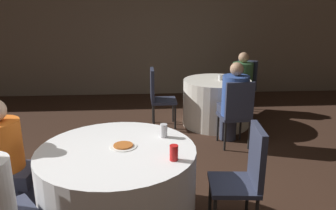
% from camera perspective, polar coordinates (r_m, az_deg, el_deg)
% --- Properties ---
extents(wall_back, '(16.00, 0.06, 2.80)m').
position_cam_1_polar(wall_back, '(7.18, -5.41, 12.87)').
color(wall_back, '#7A6B5B').
rests_on(wall_back, ground_plane).
extents(table_near, '(1.32, 1.32, 0.75)m').
position_cam_1_polar(table_near, '(2.93, -8.61, -14.24)').
color(table_near, white).
rests_on(table_near, ground_plane).
extents(table_far, '(1.09, 1.09, 0.75)m').
position_cam_1_polar(table_far, '(5.41, 8.40, 0.45)').
color(table_far, white).
rests_on(table_far, ground_plane).
extents(chair_near_east, '(0.44, 0.43, 0.95)m').
position_cam_1_polar(chair_near_east, '(2.87, 13.41, -11.16)').
color(chair_near_east, '#2D3347').
rests_on(chair_near_east, ground_plane).
extents(chair_far_south, '(0.43, 0.43, 0.95)m').
position_cam_1_polar(chair_far_south, '(4.49, 11.92, -0.77)').
color(chair_far_south, '#2D3347').
rests_on(chair_far_south, ground_plane).
extents(chair_far_northeast, '(0.57, 0.57, 0.95)m').
position_cam_1_polar(chair_far_northeast, '(6.18, 13.19, 3.95)').
color(chair_far_northeast, '#2D3347').
rests_on(chair_far_northeast, ground_plane).
extents(chair_far_west, '(0.41, 0.41, 0.95)m').
position_cam_1_polar(chair_far_west, '(5.23, -1.84, 2.09)').
color(chair_far_west, '#2D3347').
rests_on(chair_far_west, ground_plane).
extents(person_green_jacket, '(0.49, 0.50, 1.11)m').
position_cam_1_polar(person_green_jacket, '(6.04, 12.49, 3.85)').
color(person_green_jacket, black).
rests_on(person_green_jacket, ground_plane).
extents(person_blue_shirt, '(0.37, 0.52, 1.18)m').
position_cam_1_polar(person_blue_shirt, '(4.61, 11.29, 0.40)').
color(person_blue_shirt, '#33384C').
rests_on(person_blue_shirt, ground_plane).
extents(person_orange_shirt, '(0.52, 0.37, 1.16)m').
position_cam_1_polar(person_orange_shirt, '(3.13, -25.78, -9.21)').
color(person_orange_shirt, '#33384C').
rests_on(person_orange_shirt, ground_plane).
extents(person_white_shirt, '(0.47, 0.45, 1.16)m').
position_cam_1_polar(person_white_shirt, '(2.53, -27.02, -15.94)').
color(person_white_shirt, '#33384C').
rests_on(person_white_shirt, ground_plane).
extents(pizza_plate_near, '(0.23, 0.23, 0.02)m').
position_cam_1_polar(pizza_plate_near, '(2.79, -7.80, -7.04)').
color(pizza_plate_near, white).
rests_on(pizza_plate_near, table_near).
extents(soda_can_silver, '(0.07, 0.07, 0.12)m').
position_cam_1_polar(soda_can_silver, '(2.94, -0.76, -4.48)').
color(soda_can_silver, silver).
rests_on(soda_can_silver, table_near).
extents(soda_can_red, '(0.07, 0.07, 0.12)m').
position_cam_1_polar(soda_can_red, '(2.52, 1.03, -8.32)').
color(soda_can_red, red).
rests_on(soda_can_red, table_near).
extents(cup_far, '(0.08, 0.08, 0.09)m').
position_cam_1_polar(cup_far, '(5.30, 9.16, 4.76)').
color(cup_far, white).
rests_on(cup_far, table_far).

